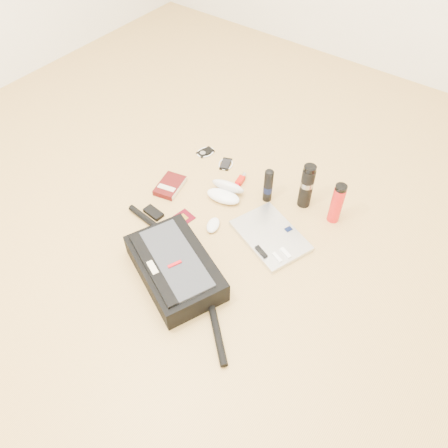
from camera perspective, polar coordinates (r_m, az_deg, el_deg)
The scene contains 14 objects.
ground at distance 2.17m, azimuth -1.95°, elevation -1.75°, with size 4.00×4.00×0.00m, color tan.
messenger_bag at distance 1.99m, azimuth -6.48°, elevation -5.62°, with size 0.91×0.49×0.14m.
laptop at distance 2.17m, azimuth 6.09°, elevation -1.58°, with size 0.43×0.37×0.04m.
book at distance 2.41m, azimuth -7.05°, elevation 4.98°, with size 0.15×0.20×0.03m.
passport at distance 2.25m, azimuth -5.61°, elevation 0.63°, with size 0.11×0.14×0.01m.
mouse at distance 2.19m, azimuth -1.44°, elevation -0.14°, with size 0.09×0.12×0.03m.
sunglasses_case at distance 2.33m, azimuth 0.20°, elevation 4.28°, with size 0.21×0.19×0.11m.
ipod at distance 2.62m, azimuth -2.45°, elevation 9.36°, with size 0.10×0.11×0.01m.
phone at distance 2.54m, azimuth 0.23°, elevation 7.85°, with size 0.11×0.12×0.01m.
inhaler at distance 2.42m, azimuth 2.16°, elevation 5.72°, with size 0.04×0.12×0.03m.
spray_bottle at distance 2.39m, azimuth 5.68°, elevation 5.55°, with size 0.03×0.03×0.10m.
aerosol_can at distance 2.28m, azimuth 5.79°, elevation 5.04°, with size 0.05×0.05×0.20m.
thermos_black at distance 2.26m, azimuth 10.75°, elevation 4.91°, with size 0.08×0.08×0.26m.
thermos_red at distance 2.23m, azimuth 14.52°, elevation 2.62°, with size 0.08×0.08×0.23m.
Camera 1 is at (0.87, -1.06, 1.67)m, focal length 35.00 mm.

